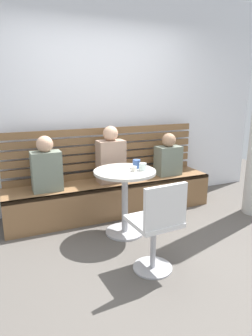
% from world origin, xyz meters
% --- Properties ---
extents(ground, '(8.00, 8.00, 0.00)m').
position_xyz_m(ground, '(0.00, 0.00, 0.00)').
color(ground, '#514C47').
extents(back_wall, '(5.20, 0.10, 2.90)m').
position_xyz_m(back_wall, '(0.00, 1.64, 1.45)').
color(back_wall, silver).
rests_on(back_wall, ground).
extents(booth_bench, '(2.70, 0.52, 0.44)m').
position_xyz_m(booth_bench, '(0.00, 1.20, 0.22)').
color(booth_bench, brown).
rests_on(booth_bench, ground).
extents(booth_backrest, '(2.65, 0.04, 0.67)m').
position_xyz_m(booth_backrest, '(0.00, 1.44, 0.78)').
color(booth_backrest, brown).
rests_on(booth_backrest, booth_bench).
extents(cafe_table, '(0.68, 0.68, 0.74)m').
position_xyz_m(cafe_table, '(-0.08, 0.61, 0.52)').
color(cafe_table, '#ADADB2').
rests_on(cafe_table, ground).
extents(white_chair, '(0.42, 0.42, 0.85)m').
position_xyz_m(white_chair, '(-0.12, -0.21, 0.46)').
color(white_chair, '#ADADB2').
rests_on(white_chair, ground).
extents(person_adult, '(0.34, 0.22, 0.72)m').
position_xyz_m(person_adult, '(-0.02, 1.18, 0.76)').
color(person_adult, '#9E7F6B').
rests_on(person_adult, booth_bench).
extents(person_child_left, '(0.34, 0.22, 0.58)m').
position_xyz_m(person_child_left, '(0.83, 1.18, 0.69)').
color(person_child_left, slate).
rests_on(person_child_left, booth_bench).
extents(person_child_middle, '(0.34, 0.22, 0.65)m').
position_xyz_m(person_child_middle, '(-0.82, 1.17, 0.73)').
color(person_child_middle, slate).
rests_on(person_child_middle, booth_bench).
extents(cup_espresso_small, '(0.06, 0.06, 0.05)m').
position_xyz_m(cup_espresso_small, '(-0.00, 0.53, 0.77)').
color(cup_espresso_small, silver).
rests_on(cup_espresso_small, cafe_table).
extents(cup_mug_blue, '(0.08, 0.08, 0.09)m').
position_xyz_m(cup_mug_blue, '(0.09, 0.65, 0.79)').
color(cup_mug_blue, '#3D5B9E').
rests_on(cup_mug_blue, cafe_table).
extents(cup_glass_short, '(0.08, 0.08, 0.08)m').
position_xyz_m(cup_glass_short, '(0.11, 0.53, 0.78)').
color(cup_glass_short, silver).
rests_on(cup_glass_short, cafe_table).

